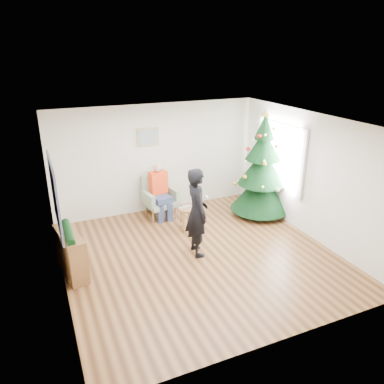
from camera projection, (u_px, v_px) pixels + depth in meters
name	position (u px, v px, depth m)	size (l,w,h in m)	color
floor	(200.00, 256.00, 7.28)	(5.00, 5.00, 0.00)	brown
ceiling	(201.00, 122.00, 6.34)	(5.00, 5.00, 0.00)	white
wall_back	(157.00, 158.00, 8.95)	(5.00, 5.00, 0.00)	silver
wall_front	(283.00, 261.00, 4.67)	(5.00, 5.00, 0.00)	silver
wall_left	(56.00, 217.00, 5.88)	(5.00, 5.00, 0.00)	silver
wall_right	(310.00, 176.00, 7.74)	(5.00, 5.00, 0.00)	silver
window_panel	(280.00, 155.00, 8.51)	(0.04, 1.30, 1.40)	white
curtains	(279.00, 155.00, 8.50)	(0.05, 1.75, 1.50)	white
christmas_tree	(262.00, 169.00, 8.71)	(1.39, 1.39, 2.51)	#3F2816
stool	(186.00, 219.00, 8.16)	(0.37, 0.37, 0.55)	brown
laptop	(186.00, 208.00, 8.05)	(0.30, 0.19, 0.02)	silver
armchair	(159.00, 202.00, 8.87)	(0.83, 0.78, 0.99)	gray
seated_person	(160.00, 190.00, 8.72)	(0.46, 0.63, 1.30)	navy
standing_man	(197.00, 212.00, 7.07)	(0.64, 0.42, 1.75)	black
game_controller	(207.00, 197.00, 7.01)	(0.04, 0.13, 0.04)	white
console	(71.00, 254.00, 6.57)	(0.30, 1.00, 0.80)	brown
garland	(68.00, 232.00, 6.42)	(0.14, 0.14, 0.90)	black
tapestry	(55.00, 195.00, 6.06)	(0.03, 1.50, 1.15)	black
framed_picture	(148.00, 137.00, 8.64)	(0.52, 0.05, 0.42)	tan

